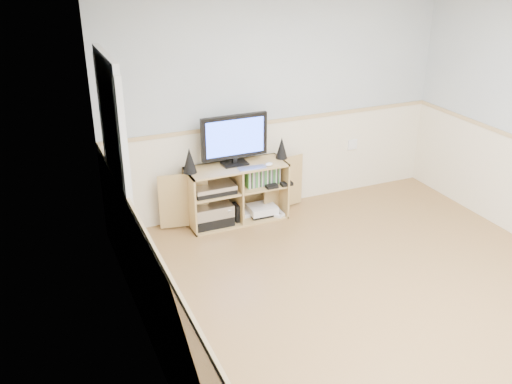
# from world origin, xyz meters

# --- Properties ---
(room) EXTENTS (4.04, 4.54, 2.54)m
(room) POSITION_xyz_m (-0.06, 0.12, 1.22)
(room) COLOR #A9834B
(room) RESTS_ON ground
(media_cabinet) EXTENTS (1.71, 0.41, 0.65)m
(media_cabinet) POSITION_xyz_m (-0.60, 2.07, 0.33)
(media_cabinet) COLOR tan
(media_cabinet) RESTS_ON floor
(monitor) EXTENTS (0.74, 0.18, 0.55)m
(monitor) POSITION_xyz_m (-0.60, 2.06, 0.95)
(monitor) COLOR black
(monitor) RESTS_ON media_cabinet
(speaker_left) EXTENTS (0.15, 0.15, 0.27)m
(speaker_left) POSITION_xyz_m (-1.11, 2.03, 0.78)
(speaker_left) COLOR black
(speaker_left) RESTS_ON media_cabinet
(speaker_right) EXTENTS (0.13, 0.13, 0.24)m
(speaker_right) POSITION_xyz_m (-0.05, 2.03, 0.77)
(speaker_right) COLOR black
(speaker_right) RESTS_ON media_cabinet
(keyboard) EXTENTS (0.31, 0.14, 0.01)m
(keyboard) POSITION_xyz_m (-0.47, 1.87, 0.66)
(keyboard) COLOR #BCBCC0
(keyboard) RESTS_ON media_cabinet
(mouse) EXTENTS (0.11, 0.09, 0.04)m
(mouse) POSITION_xyz_m (-0.28, 1.87, 0.67)
(mouse) COLOR white
(mouse) RESTS_ON media_cabinet
(av_components) EXTENTS (0.52, 0.33, 0.47)m
(av_components) POSITION_xyz_m (-0.89, 2.01, 0.22)
(av_components) COLOR black
(av_components) RESTS_ON media_cabinet
(game_consoles) EXTENTS (0.45, 0.30, 0.11)m
(game_consoles) POSITION_xyz_m (-0.31, 2.00, 0.07)
(game_consoles) COLOR white
(game_consoles) RESTS_ON media_cabinet
(game_cases) EXTENTS (0.39, 0.13, 0.19)m
(game_cases) POSITION_xyz_m (-0.30, 1.99, 0.48)
(game_cases) COLOR #3F8C3F
(game_cases) RESTS_ON media_cabinet
(wall_outlet) EXTENTS (0.12, 0.03, 0.12)m
(wall_outlet) POSITION_xyz_m (1.00, 2.23, 0.60)
(wall_outlet) COLOR white
(wall_outlet) RESTS_ON wall_back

